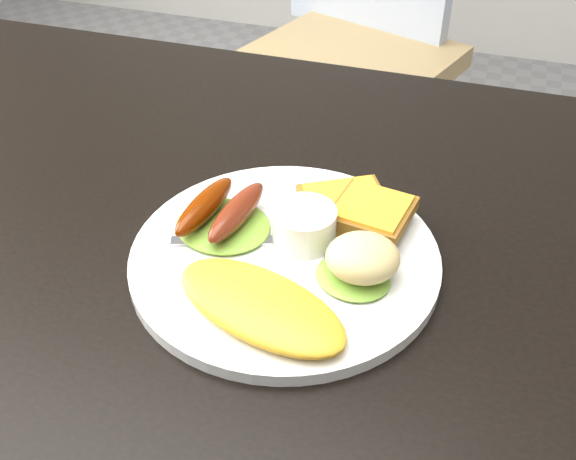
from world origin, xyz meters
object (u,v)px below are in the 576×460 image
at_px(dining_chair, 346,64).
at_px(plate, 285,258).
at_px(dining_table, 184,238).
at_px(person, 171,62).

distance_m(dining_chair, plate, 1.11).
relative_size(dining_chair, plate, 1.57).
xyz_separation_m(dining_table, plate, (0.12, -0.03, 0.03)).
height_order(dining_chair, person, person).
height_order(dining_table, dining_chair, dining_table).
xyz_separation_m(dining_chair, plate, (0.18, -1.05, 0.31)).
bearing_deg(dining_table, plate, -12.59).
bearing_deg(dining_chair, person, -86.65).
bearing_deg(person, dining_table, 92.21).
bearing_deg(dining_chair, plate, -60.76).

